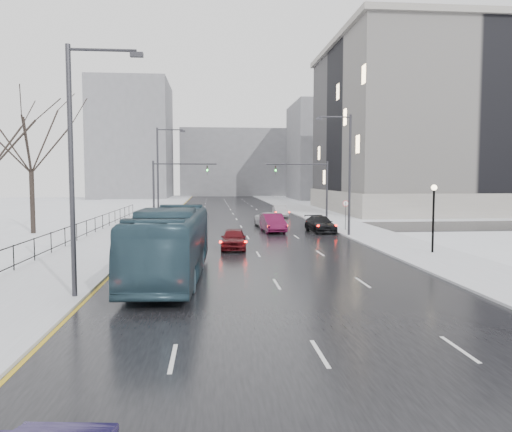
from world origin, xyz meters
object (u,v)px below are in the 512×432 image
object	(u,v)px
tree_park_e	(33,235)
mast_signal_left	(165,186)
sedan_right_far	(320,224)
bus	(171,243)
sedan_right_near	(273,223)
sedan_right_distant	(280,211)
streetlight_l_far	(160,171)
lamppost_r_mid	(434,208)
streetlight_l_near	(77,159)
streetlight_r_mid	(347,169)
sedan_right_cross	(269,220)
mast_signal_right	(316,186)
sedan_center_near	(234,239)
no_uturn_sign	(346,206)

from	to	relation	value
tree_park_e	mast_signal_left	world-z (taller)	tree_park_e
mast_signal_left	sedan_right_far	world-z (taller)	mast_signal_left
tree_park_e	bus	bearing A→B (deg)	-56.60
sedan_right_near	sedan_right_distant	xyz separation A→B (m)	(3.00, 16.83, -0.09)
streetlight_l_far	mast_signal_left	size ratio (longest dim) A/B	1.54
lamppost_r_mid	bus	distance (m)	17.10
streetlight_l_near	bus	world-z (taller)	streetlight_l_near
streetlight_r_mid	sedan_right_near	world-z (taller)	streetlight_r_mid
sedan_right_cross	sedan_right_distant	distance (m)	12.81
streetlight_l_far	bus	bearing A→B (deg)	-83.38
mast_signal_right	sedan_right_cross	distance (m)	5.69
streetlight_l_near	bus	bearing A→B (deg)	49.47
sedan_right_near	lamppost_r_mid	bearing A→B (deg)	-61.79
sedan_right_near	sedan_right_cross	world-z (taller)	sedan_right_near
sedan_center_near	sedan_right_near	size ratio (longest dim) A/B	0.85
bus	sedan_center_near	world-z (taller)	bus
sedan_right_far	no_uturn_sign	bearing A→B (deg)	5.19
mast_signal_left	no_uturn_sign	bearing A→B (deg)	-13.60
streetlight_r_mid	lamppost_r_mid	distance (m)	10.73
streetlight_l_far	mast_signal_right	xyz separation A→B (m)	(15.49, -4.00, -1.51)
sedan_right_far	sedan_right_distant	xyz separation A→B (m)	(-1.25, 17.14, 0.02)
streetlight_l_near	sedan_right_near	world-z (taller)	streetlight_l_near
streetlight_r_mid	no_uturn_sign	world-z (taller)	streetlight_r_mid
bus	sedan_center_near	xyz separation A→B (m)	(3.46, 9.60, -0.99)
mast_signal_left	sedan_right_near	size ratio (longest dim) A/B	1.32
tree_park_e	sedan_right_near	xyz separation A→B (m)	(20.74, -0.11, 0.85)
mast_signal_left	sedan_right_cross	bearing A→B (deg)	1.26
sedan_right_distant	lamppost_r_mid	bearing A→B (deg)	-79.83
sedan_center_near	sedan_right_near	world-z (taller)	sedan_right_near
no_uturn_sign	sedan_right_far	bearing A→B (deg)	-170.25
streetlight_l_far	mast_signal_right	bearing A→B (deg)	-14.48
tree_park_e	streetlight_r_mid	distance (m)	27.25
streetlight_l_near	streetlight_l_far	xyz separation A→B (m)	(0.00, 32.00, 0.00)
streetlight_l_near	bus	xyz separation A→B (m)	(3.27, 3.82, -3.88)
streetlight_l_near	lamppost_r_mid	size ratio (longest dim) A/B	2.34
tree_park_e	mast_signal_right	distance (m)	26.16
no_uturn_sign	sedan_center_near	xyz separation A→B (m)	(-10.64, -10.58, -1.55)
sedan_right_distant	streetlight_r_mid	bearing A→B (deg)	-82.69
streetlight_r_mid	sedan_right_distant	distance (m)	21.44
no_uturn_sign	sedan_right_near	size ratio (longest dim) A/B	0.55
sedan_center_near	sedan_right_distant	world-z (taller)	sedan_right_distant
sedan_right_cross	sedan_right_near	bearing A→B (deg)	-96.77
sedan_center_near	sedan_right_near	distance (m)	11.20
tree_park_e	sedan_right_distant	world-z (taller)	tree_park_e
streetlight_l_near	mast_signal_left	bearing A→B (deg)	88.28
sedan_right_cross	mast_signal_right	bearing A→B (deg)	-6.97
streetlight_l_near	sedan_right_near	xyz separation A→B (m)	(10.71, 23.89, -4.77)
mast_signal_right	sedan_right_near	xyz separation A→B (m)	(-4.78, -4.10, -3.25)
streetlight_r_mid	lamppost_r_mid	world-z (taller)	streetlight_r_mid
streetlight_l_far	sedan_right_cross	xyz separation A→B (m)	(10.90, -3.78, -4.86)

